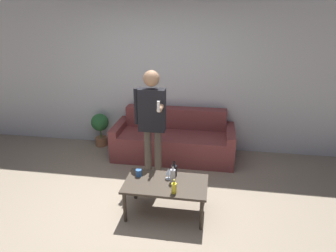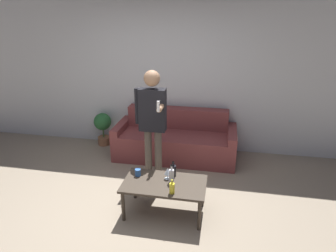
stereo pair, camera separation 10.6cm
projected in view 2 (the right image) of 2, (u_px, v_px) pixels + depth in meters
name	position (u px, v px, depth m)	size (l,w,h in m)	color
ground_plane	(128.00, 220.00, 3.63)	(16.00, 16.00, 0.00)	gray
wall_back	(164.00, 74.00, 5.22)	(8.00, 0.06, 2.70)	silver
couch	(175.00, 140.00, 5.15)	(2.03, 0.82, 0.80)	brown
coffee_table	(164.00, 186.00, 3.65)	(1.01, 0.57, 0.43)	#3D3328
bottle_orange	(172.00, 188.00, 3.40)	(0.06, 0.06, 0.17)	yellow
bottle_green	(173.00, 170.00, 3.76)	(0.07, 0.07, 0.20)	black
bottle_dark	(172.00, 175.00, 3.61)	(0.06, 0.06, 0.23)	silver
wine_glass_near	(168.00, 172.00, 3.68)	(0.08, 0.08, 0.15)	silver
cup_on_table	(138.00, 172.00, 3.77)	(0.08, 0.08, 0.09)	#3366B2
person_standing_front	(152.00, 117.00, 4.16)	(0.44, 0.42, 1.65)	brown
potted_plant	(103.00, 125.00, 5.58)	(0.32, 0.32, 0.62)	#936042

